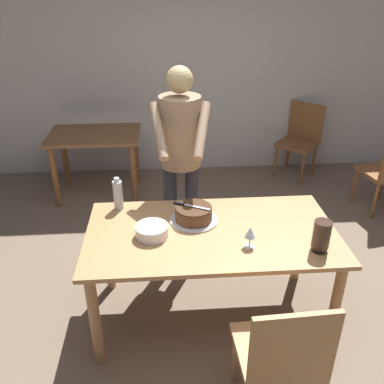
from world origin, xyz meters
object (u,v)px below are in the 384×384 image
at_px(chair_near_side, 281,355).
at_px(cake_knife, 184,204).
at_px(hurricane_lamp, 321,236).
at_px(background_chair_1, 300,138).
at_px(main_dining_table, 211,243).
at_px(background_table, 96,147).
at_px(water_bottle, 118,195).
at_px(cake_on_platter, 194,214).
at_px(plate_stack, 152,231).
at_px(wine_glass_near, 250,233).
at_px(person_cutting_cake, 180,150).

bearing_deg(chair_near_side, cake_knife, 114.51).
relative_size(hurricane_lamp, background_chair_1, 0.23).
distance_m(chair_near_side, background_chair_1, 3.46).
distance_m(main_dining_table, background_table, 2.33).
height_order(water_bottle, chair_near_side, water_bottle).
distance_m(cake_knife, water_bottle, 0.51).
bearing_deg(cake_on_platter, plate_stack, -149.02).
xyz_separation_m(cake_knife, background_table, (-0.89, 1.89, -0.29)).
bearing_deg(hurricane_lamp, wine_glass_near, 170.32).
bearing_deg(plate_stack, water_bottle, 122.34).
bearing_deg(cake_knife, main_dining_table, -44.68).
relative_size(plate_stack, background_table, 0.22).
height_order(main_dining_table, water_bottle, water_bottle).
xyz_separation_m(main_dining_table, water_bottle, (-0.65, 0.36, 0.22)).
distance_m(plate_stack, person_cutting_cake, 0.79).
xyz_separation_m(plate_stack, background_chair_1, (1.81, 2.47, -0.30)).
bearing_deg(wine_glass_near, water_bottle, 147.33).
distance_m(cake_on_platter, person_cutting_cake, 0.59).
distance_m(plate_stack, hurricane_lamp, 1.08).
xyz_separation_m(cake_on_platter, plate_stack, (-0.29, -0.17, -0.01)).
bearing_deg(plate_stack, person_cutting_cake, 71.90).
height_order(cake_on_platter, plate_stack, cake_on_platter).
bearing_deg(water_bottle, cake_on_platter, -22.04).
distance_m(cake_knife, plate_stack, 0.31).
bearing_deg(water_bottle, background_table, 103.71).
xyz_separation_m(water_bottle, hurricane_lamp, (1.30, -0.63, -0.01)).
relative_size(main_dining_table, background_table, 1.70).
bearing_deg(cake_on_platter, wine_glass_near, -45.77).
xyz_separation_m(hurricane_lamp, background_chair_1, (0.76, 2.71, -0.37)).
bearing_deg(background_chair_1, plate_stack, -126.31).
relative_size(main_dining_table, cake_on_platter, 4.99).
relative_size(cake_on_platter, cake_knife, 1.35).
bearing_deg(main_dining_table, chair_near_side, -71.24).
xyz_separation_m(wine_glass_near, water_bottle, (-0.87, 0.56, 0.01)).
bearing_deg(plate_stack, chair_near_side, -49.41).
xyz_separation_m(main_dining_table, plate_stack, (-0.40, -0.03, 0.14)).
xyz_separation_m(main_dining_table, person_cutting_cake, (-0.17, 0.66, 0.43)).
relative_size(cake_knife, chair_near_side, 0.28).
relative_size(plate_stack, water_bottle, 0.88).
xyz_separation_m(plate_stack, background_table, (-0.67, 2.10, -0.21)).
bearing_deg(chair_near_side, plate_stack, 130.59).
relative_size(cake_on_platter, plate_stack, 1.55).
bearing_deg(hurricane_lamp, background_table, 126.26).
bearing_deg(person_cutting_cake, background_chair_1, 48.17).
xyz_separation_m(plate_stack, wine_glass_near, (0.62, -0.16, 0.06)).
bearing_deg(background_table, main_dining_table, -62.71).
height_order(cake_knife, person_cutting_cake, person_cutting_cake).
relative_size(cake_on_platter, wine_glass_near, 2.36).
bearing_deg(chair_near_side, background_chair_1, 70.92).
bearing_deg(cake_knife, background_table, 115.19).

